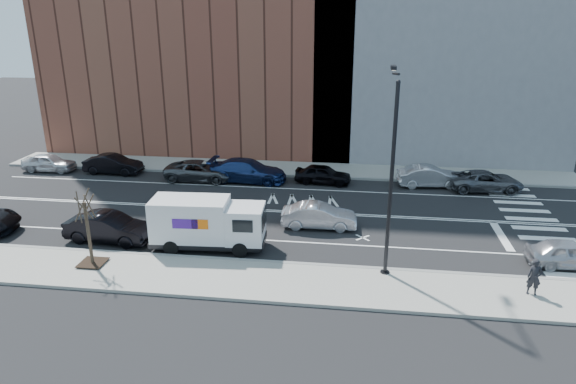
% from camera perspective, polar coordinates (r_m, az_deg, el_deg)
% --- Properties ---
extents(ground, '(120.00, 120.00, 0.00)m').
position_cam_1_polar(ground, '(31.92, -2.56, -2.07)').
color(ground, black).
rests_on(ground, ground).
extents(sidewalk_near, '(44.00, 3.60, 0.15)m').
position_cam_1_polar(sidewalk_near, '(24.10, -6.23, -9.55)').
color(sidewalk_near, gray).
rests_on(sidewalk_near, ground).
extents(sidewalk_far, '(44.00, 3.60, 0.15)m').
position_cam_1_polar(sidewalk_far, '(40.11, -0.39, 2.62)').
color(sidewalk_far, gray).
rests_on(sidewalk_far, ground).
extents(curb_near, '(44.00, 0.25, 0.17)m').
position_cam_1_polar(curb_near, '(25.64, -5.29, -7.61)').
color(curb_near, gray).
rests_on(curb_near, ground).
extents(curb_far, '(44.00, 0.25, 0.17)m').
position_cam_1_polar(curb_far, '(38.41, -0.76, 1.86)').
color(curb_far, gray).
rests_on(curb_far, ground).
extents(crosswalk, '(3.00, 14.00, 0.01)m').
position_cam_1_polar(crosswalk, '(33.25, 25.78, -3.19)').
color(crosswalk, white).
rests_on(crosswalk, ground).
extents(road_markings, '(40.00, 8.60, 0.01)m').
position_cam_1_polar(road_markings, '(31.92, -2.56, -2.06)').
color(road_markings, white).
rests_on(road_markings, ground).
extents(bldg_brick, '(26.00, 10.00, 22.00)m').
position_cam_1_polar(bldg_brick, '(46.75, -9.49, 18.37)').
color(bldg_brick, brown).
rests_on(bldg_brick, ground).
extents(streetlight, '(0.44, 4.02, 9.34)m').
position_cam_1_polar(streetlight, '(23.33, 11.41, 2.54)').
color(streetlight, black).
rests_on(streetlight, ground).
extents(street_tree, '(1.20, 1.20, 3.75)m').
position_cam_1_polar(street_tree, '(26.27, -21.20, -4.94)').
color(street_tree, black).
rests_on(street_tree, ground).
extents(fedex_van, '(5.99, 2.36, 2.69)m').
position_cam_1_polar(fedex_van, '(26.80, -9.00, -3.40)').
color(fedex_van, black).
rests_on(fedex_van, ground).
extents(far_parked_a, '(4.04, 1.65, 1.37)m').
position_cam_1_polar(far_parked_a, '(43.63, -25.02, 2.99)').
color(far_parked_a, silver).
rests_on(far_parked_a, ground).
extents(far_parked_b, '(4.42, 1.66, 1.44)m').
position_cam_1_polar(far_parked_b, '(41.16, -18.84, 2.93)').
color(far_parked_b, black).
rests_on(far_parked_b, ground).
extents(far_parked_c, '(5.12, 2.38, 1.42)m').
position_cam_1_polar(far_parked_c, '(37.94, -9.74, 2.34)').
color(far_parked_c, '#4A4D51').
rests_on(far_parked_c, ground).
extents(far_parked_d, '(5.74, 2.63, 1.63)m').
position_cam_1_polar(far_parked_d, '(37.21, -4.49, 2.39)').
color(far_parked_d, navy).
rests_on(far_parked_d, ground).
extents(far_parked_e, '(4.14, 1.99, 1.36)m').
position_cam_1_polar(far_parked_e, '(36.77, 3.91, 1.98)').
color(far_parked_e, black).
rests_on(far_parked_e, ground).
extents(far_parked_f, '(4.65, 2.08, 1.48)m').
position_cam_1_polar(far_parked_f, '(37.36, 15.48, 1.68)').
color(far_parked_f, silver).
rests_on(far_parked_f, ground).
extents(far_parked_g, '(5.08, 2.59, 1.37)m').
position_cam_1_polar(far_parked_g, '(37.74, 21.13, 1.15)').
color(far_parked_g, '#505258').
rests_on(far_parked_g, ground).
extents(driving_sedan, '(4.30, 1.62, 1.40)m').
position_cam_1_polar(driving_sedan, '(29.26, 3.48, -2.67)').
color(driving_sedan, silver).
rests_on(driving_sedan, ground).
extents(near_parked_rear_a, '(4.82, 2.02, 1.55)m').
position_cam_1_polar(near_parked_rear_a, '(29.11, -19.25, -3.77)').
color(near_parked_rear_a, black).
rests_on(near_parked_rear_a, ground).
extents(near_parked_front, '(4.00, 1.77, 1.34)m').
position_cam_1_polar(near_parked_front, '(28.37, 28.75, -6.02)').
color(near_parked_front, '#BBBBC0').
rests_on(near_parked_front, ground).
extents(pedestrian, '(0.66, 0.49, 1.64)m').
position_cam_1_polar(pedestrian, '(24.62, 25.70, -8.52)').
color(pedestrian, black).
rests_on(pedestrian, sidewalk_near).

